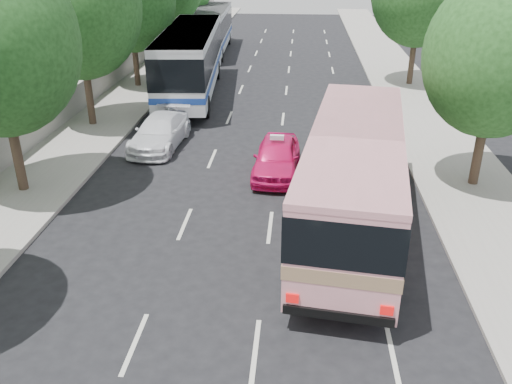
# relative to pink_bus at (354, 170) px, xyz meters

# --- Properties ---
(ground) EXTENTS (120.00, 120.00, 0.00)m
(ground) POSITION_rel_pink_bus_xyz_m (-3.64, -4.00, -2.18)
(ground) COLOR black
(ground) RESTS_ON ground
(sidewalk_left) EXTENTS (4.00, 90.00, 0.15)m
(sidewalk_left) POSITION_rel_pink_bus_xyz_m (-12.14, 16.00, -2.11)
(sidewalk_left) COLOR #9E998E
(sidewalk_left) RESTS_ON ground
(sidewalk_right) EXTENTS (4.00, 90.00, 0.12)m
(sidewalk_right) POSITION_rel_pink_bus_xyz_m (4.86, 16.00, -2.12)
(sidewalk_right) COLOR #9E998E
(sidewalk_right) RESTS_ON ground
(low_wall) EXTENTS (0.30, 90.00, 1.50)m
(low_wall) POSITION_rel_pink_bus_xyz_m (-13.94, 16.00, -1.28)
(low_wall) COLOR #9E998E
(low_wall) RESTS_ON sidewalk_left
(tree_left_c) EXTENTS (6.00, 6.00, 9.35)m
(tree_left_c) POSITION_rel_pink_bus_xyz_m (-12.26, 9.94, 3.94)
(tree_left_c) COLOR #38281E
(tree_left_c) RESTS_ON ground
(tree_right_near) EXTENTS (5.10, 5.10, 7.95)m
(tree_right_near) POSITION_rel_pink_bus_xyz_m (5.14, 3.94, 3.02)
(tree_right_near) COLOR #38281E
(tree_right_near) RESTS_ON ground
(pink_bus) EXTENTS (4.22, 11.27, 3.51)m
(pink_bus) POSITION_rel_pink_bus_xyz_m (0.00, 0.00, 0.00)
(pink_bus) COLOR pink
(pink_bus) RESTS_ON ground
(pink_taxi) EXTENTS (1.96, 4.47, 1.50)m
(pink_taxi) POSITION_rel_pink_bus_xyz_m (-2.64, 4.53, -1.44)
(pink_taxi) COLOR #DE1360
(pink_taxi) RESTS_ON ground
(white_pickup) EXTENTS (2.30, 4.97, 1.41)m
(white_pickup) POSITION_rel_pink_bus_xyz_m (-8.14, 7.34, -1.48)
(white_pickup) COLOR white
(white_pickup) RESTS_ON ground
(tour_coach_front) EXTENTS (3.90, 13.38, 3.95)m
(tour_coach_front) POSITION_rel_pink_bus_xyz_m (-8.38, 16.39, 0.19)
(tour_coach_front) COLOR silver
(tour_coach_front) RESTS_ON ground
(tour_coach_rear) EXTENTS (3.11, 11.73, 3.47)m
(tour_coach_rear) POSITION_rel_pink_bus_xyz_m (-9.26, 30.23, -0.09)
(tour_coach_rear) COLOR silver
(tour_coach_rear) RESTS_ON ground
(taxi_roof_sign) EXTENTS (0.56, 0.20, 0.18)m
(taxi_roof_sign) POSITION_rel_pink_bus_xyz_m (-2.64, 4.53, -0.60)
(taxi_roof_sign) COLOR silver
(taxi_roof_sign) RESTS_ON pink_taxi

